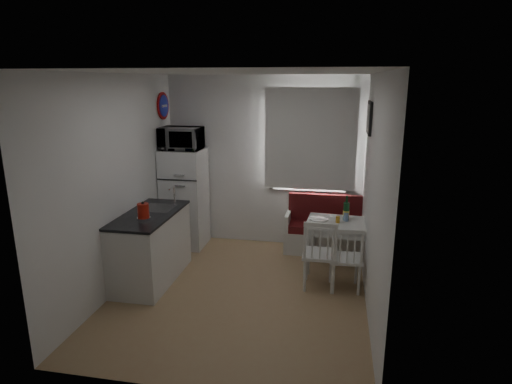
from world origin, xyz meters
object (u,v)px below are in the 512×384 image
fridge (185,198)px  kettle (143,211)px  wine_bottle (346,208)px  bench (325,234)px  dining_table (341,227)px  kitchen_counter (151,246)px  chair_right (346,252)px  chair_left (320,248)px  microwave (181,138)px

fridge → kettle: (0.03, -1.50, 0.25)m
wine_bottle → bench: bearing=119.0°
bench → dining_table: 0.71m
kitchen_counter → dining_table: size_ratio=1.38×
bench → chair_right: (0.28, -1.25, 0.23)m
fridge → kettle: bearing=-88.9°
bench → fridge: 2.21m
kettle → wine_bottle: (2.40, 1.11, -0.16)m
dining_table → chair_left: bearing=-106.6°
chair_left → wine_bottle: wine_bottle is taller
kitchen_counter → fridge: size_ratio=0.87×
dining_table → kettle: size_ratio=4.39×
chair_left → wine_bottle: size_ratio=1.43×
wine_bottle → chair_right: bearing=-90.0°
dining_table → microwave: 2.64m
fridge → kettle: fridge is taller
dining_table → kettle: kettle is taller
fridge → microwave: (0.00, -0.05, 0.93)m
microwave → kettle: bearing=-88.8°
bench → kitchen_counter: bearing=-148.1°
dining_table → chair_left: (-0.25, -0.66, -0.05)m
chair_right → microwave: (-2.43, 1.10, 1.17)m
bench → wine_bottle: (0.28, -0.50, 0.57)m
dining_table → fridge: bearing=172.4°
dining_table → wine_bottle: bearing=63.9°
bench → fridge: size_ratio=0.79×
chair_right → wine_bottle: size_ratio=1.33×
kitchen_counter → bench: 2.57m
fridge → bench: bearing=2.9°
chair_right → fridge: 2.70m
bench → chair_left: bearing=-91.5°
chair_right → microwave: bearing=151.6°
kitchen_counter → microwave: (0.02, 1.19, 1.23)m
bench → chair_right: 1.30m
kitchen_counter → wine_bottle: kitchen_counter is taller
kitchen_counter → chair_right: size_ratio=2.94×
dining_table → chair_right: (0.06, -0.66, -0.09)m
bench → kettle: kettle is taller
bench → chair_right: bench is taller
chair_right → fridge: (-2.43, 1.15, 0.24)m
bench → chair_left: chair_left is taller
kitchen_counter → microwave: microwave is taller
kitchen_counter → chair_right: kitchen_counter is taller
kitchen_counter → chair_left: (2.14, 0.09, 0.10)m
kitchen_counter → kettle: kitchen_counter is taller
chair_right → wine_bottle: (0.00, 0.76, 0.34)m
chair_left → microwave: (-2.12, 1.10, 1.13)m
chair_right → wine_bottle: bearing=85.9°
chair_right → kettle: (-2.40, -0.35, 0.49)m
dining_table → kettle: bearing=-152.6°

